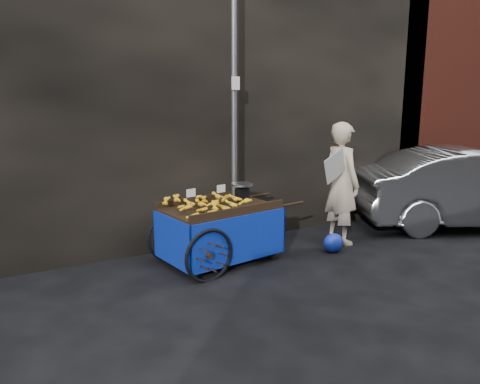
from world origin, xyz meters
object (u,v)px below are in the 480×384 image
vendor (341,183)px  parked_car (477,188)px  plastic_bag (333,243)px  banana_cart (217,213)px

vendor → parked_car: bearing=-99.2°
plastic_bag → parked_car: size_ratio=0.08×
banana_cart → parked_car: size_ratio=0.52×
plastic_bag → parked_car: parked_car is taller
plastic_bag → parked_car: bearing=-1.9°
vendor → plastic_bag: (-0.39, -0.32, -0.79)m
banana_cart → plastic_bag: 1.80m
banana_cart → plastic_bag: (1.65, -0.45, -0.55)m
banana_cart → vendor: 2.05m
banana_cart → vendor: vendor is taller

